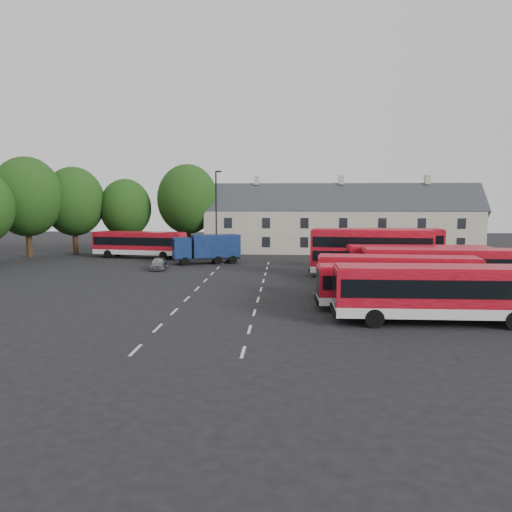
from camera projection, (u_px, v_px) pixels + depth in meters
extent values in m
plane|color=black|center=(192.00, 294.00, 36.94)|extent=(140.00, 140.00, 0.00)
cube|color=beige|center=(136.00, 350.00, 23.05)|extent=(0.15, 1.80, 0.01)
cube|color=beige|center=(158.00, 328.00, 27.02)|extent=(0.15, 1.80, 0.01)
cube|color=beige|center=(174.00, 311.00, 30.99)|extent=(0.15, 1.80, 0.01)
cube|color=beige|center=(187.00, 299.00, 34.96)|extent=(0.15, 1.80, 0.01)
cube|color=beige|center=(197.00, 289.00, 38.92)|extent=(0.15, 1.80, 0.01)
cube|color=beige|center=(205.00, 280.00, 42.89)|extent=(0.15, 1.80, 0.01)
cube|color=beige|center=(212.00, 274.00, 46.86)|extent=(0.15, 1.80, 0.01)
cube|color=beige|center=(218.00, 268.00, 50.82)|extent=(0.15, 1.80, 0.01)
cube|color=beige|center=(223.00, 263.00, 54.79)|extent=(0.15, 1.80, 0.01)
cube|color=beige|center=(243.00, 352.00, 22.75)|extent=(0.15, 1.80, 0.01)
cube|color=beige|center=(250.00, 329.00, 26.72)|extent=(0.15, 1.80, 0.01)
cube|color=beige|center=(254.00, 313.00, 30.69)|extent=(0.15, 1.80, 0.01)
cube|color=beige|center=(258.00, 300.00, 34.65)|extent=(0.15, 1.80, 0.01)
cube|color=beige|center=(261.00, 289.00, 38.62)|extent=(0.15, 1.80, 0.01)
cube|color=beige|center=(263.00, 281.00, 42.59)|extent=(0.15, 1.80, 0.01)
cube|color=beige|center=(265.00, 274.00, 46.55)|extent=(0.15, 1.80, 0.01)
cube|color=beige|center=(267.00, 268.00, 50.52)|extent=(0.15, 1.80, 0.01)
cube|color=beige|center=(268.00, 263.00, 54.49)|extent=(0.15, 1.80, 0.01)
cylinder|color=black|center=(29.00, 239.00, 59.96)|extent=(0.70, 0.70, 4.38)
ellipsoid|color=black|center=(27.00, 197.00, 59.39)|extent=(8.25, 8.25, 9.49)
cylinder|color=black|center=(75.00, 238.00, 63.71)|extent=(0.70, 0.70, 4.02)
ellipsoid|color=black|center=(74.00, 201.00, 63.18)|extent=(7.59, 7.59, 8.73)
cylinder|color=black|center=(127.00, 239.00, 65.36)|extent=(0.70, 0.70, 3.50)
ellipsoid|color=black|center=(126.00, 208.00, 64.90)|extent=(6.60, 6.60, 7.59)
cylinder|color=black|center=(188.00, 236.00, 65.83)|extent=(0.70, 0.70, 4.20)
ellipsoid|color=black|center=(188.00, 199.00, 65.28)|extent=(7.92, 7.92, 9.11)
cube|color=beige|center=(340.00, 231.00, 65.54)|extent=(35.00, 7.00, 5.50)
cube|color=#2D3035|center=(340.00, 210.00, 65.23)|extent=(35.70, 7.13, 7.13)
cube|color=beige|center=(257.00, 180.00, 65.44)|extent=(0.60, 0.90, 1.20)
cube|color=beige|center=(341.00, 180.00, 64.78)|extent=(0.60, 0.90, 1.20)
cube|color=beige|center=(427.00, 180.00, 64.11)|extent=(0.60, 0.90, 1.20)
cube|color=silver|center=(438.00, 309.00, 27.91)|extent=(11.53, 2.63, 0.58)
cube|color=#A70A1A|center=(439.00, 286.00, 27.76)|extent=(11.53, 2.63, 2.04)
cube|color=black|center=(439.00, 285.00, 27.76)|extent=(11.07, 2.69, 1.00)
cube|color=#A70A1A|center=(439.00, 267.00, 27.64)|extent=(11.30, 2.52, 0.13)
cylinder|color=black|center=(375.00, 318.00, 26.99)|extent=(1.05, 0.29, 1.05)
cylinder|color=black|center=(496.00, 311.00, 28.89)|extent=(1.05, 0.29, 1.05)
cube|color=silver|center=(397.00, 299.00, 31.43)|extent=(10.07, 2.53, 0.50)
cube|color=#A70A1A|center=(398.00, 281.00, 31.30)|extent=(10.07, 2.53, 1.77)
cube|color=black|center=(398.00, 280.00, 31.30)|extent=(9.67, 2.58, 0.86)
cube|color=#A70A1A|center=(398.00, 266.00, 31.20)|extent=(9.86, 2.44, 0.11)
cylinder|color=black|center=(348.00, 306.00, 30.55)|extent=(0.92, 0.28, 0.91)
cylinder|color=black|center=(443.00, 300.00, 32.37)|extent=(0.92, 0.28, 0.91)
cube|color=silver|center=(396.00, 289.00, 34.47)|extent=(10.99, 3.23, 0.54)
cube|color=#A70A1A|center=(397.00, 272.00, 34.33)|extent=(10.99, 3.23, 1.92)
cube|color=black|center=(397.00, 271.00, 34.33)|extent=(10.56, 3.26, 0.94)
cube|color=#A70A1A|center=(398.00, 257.00, 34.22)|extent=(10.76, 3.12, 0.12)
cylinder|color=black|center=(346.00, 295.00, 33.86)|extent=(1.00, 0.35, 0.99)
cylinder|color=black|center=(445.00, 291.00, 35.14)|extent=(1.00, 0.35, 0.99)
cube|color=silver|center=(440.00, 281.00, 37.67)|extent=(11.60, 3.05, 0.58)
cube|color=#A70A1A|center=(440.00, 264.00, 37.53)|extent=(11.60, 3.05, 2.04)
cube|color=black|center=(440.00, 263.00, 37.52)|extent=(11.15, 3.09, 0.99)
cube|color=#A70A1A|center=(441.00, 250.00, 37.40)|extent=(11.37, 2.93, 0.13)
cylinder|color=black|center=(392.00, 287.00, 36.90)|extent=(1.06, 0.33, 1.05)
cylinder|color=black|center=(484.00, 283.00, 38.52)|extent=(1.06, 0.33, 1.05)
cube|color=silver|center=(417.00, 275.00, 40.66)|extent=(11.32, 2.60, 0.57)
cube|color=#A70A1A|center=(418.00, 259.00, 40.52)|extent=(11.32, 2.60, 2.01)
cube|color=black|center=(418.00, 259.00, 40.51)|extent=(10.87, 2.66, 0.98)
cube|color=#A70A1A|center=(418.00, 247.00, 40.40)|extent=(11.09, 2.50, 0.12)
cylinder|color=black|center=(375.00, 280.00, 39.75)|extent=(1.03, 0.29, 1.03)
cylinder|color=black|center=(458.00, 277.00, 41.64)|extent=(1.03, 0.29, 1.03)
cube|color=silver|center=(370.00, 269.00, 44.40)|extent=(10.76, 3.78, 0.53)
cube|color=#A70A1A|center=(371.00, 248.00, 44.19)|extent=(10.76, 3.78, 3.21)
cube|color=black|center=(371.00, 255.00, 44.26)|extent=(10.35, 3.78, 0.91)
cube|color=#A70A1A|center=(371.00, 230.00, 44.01)|extent=(10.54, 3.65, 0.11)
cylinder|color=black|center=(331.00, 273.00, 44.03)|extent=(0.98, 0.39, 0.96)
cylinder|color=black|center=(408.00, 272.00, 44.84)|extent=(0.98, 0.39, 0.96)
cube|color=black|center=(371.00, 241.00, 44.12)|extent=(10.35, 3.78, 0.91)
cube|color=silver|center=(390.00, 262.00, 49.61)|extent=(9.97, 2.49, 0.50)
cube|color=#A70A1A|center=(391.00, 245.00, 49.42)|extent=(9.97, 2.49, 3.02)
cube|color=black|center=(391.00, 251.00, 49.48)|extent=(9.58, 2.54, 0.86)
cube|color=#A70A1A|center=(391.00, 229.00, 49.24)|extent=(9.77, 2.40, 0.11)
cylinder|color=black|center=(359.00, 266.00, 48.90)|extent=(0.91, 0.27, 0.90)
cylinder|color=black|center=(420.00, 264.00, 50.38)|extent=(0.91, 0.27, 0.90)
cube|color=black|center=(391.00, 239.00, 49.35)|extent=(9.58, 2.54, 0.86)
cube|color=silver|center=(140.00, 251.00, 59.32)|extent=(11.27, 4.28, 0.55)
cube|color=#A70A1A|center=(139.00, 241.00, 59.18)|extent=(11.27, 4.28, 1.95)
cube|color=black|center=(139.00, 241.00, 59.17)|extent=(10.85, 4.27, 0.95)
cube|color=#A70A1A|center=(139.00, 232.00, 59.06)|extent=(11.04, 4.15, 0.12)
cylinder|color=black|center=(108.00, 254.00, 59.04)|extent=(1.03, 0.44, 1.00)
cylinder|color=black|center=(171.00, 253.00, 59.66)|extent=(1.03, 0.44, 1.00)
cube|color=black|center=(206.00, 258.00, 54.14)|extent=(7.35, 4.23, 0.27)
cube|color=#0E2152|center=(182.00, 248.00, 53.24)|extent=(2.44, 2.71, 2.14)
cube|color=black|center=(174.00, 245.00, 52.96)|extent=(0.74, 1.81, 1.07)
cube|color=#0E2152|center=(216.00, 246.00, 54.28)|extent=(5.54, 3.84, 2.41)
cylinder|color=black|center=(185.00, 261.00, 52.48)|extent=(0.92, 0.54, 0.89)
cylinder|color=black|center=(229.00, 258.00, 55.88)|extent=(0.92, 0.54, 0.89)
imported|color=#9EA0A5|center=(158.00, 263.00, 49.53)|extent=(1.86, 3.71, 1.22)
cylinder|color=black|center=(216.00, 217.00, 54.61)|extent=(0.18, 0.18, 9.96)
cube|color=black|center=(219.00, 171.00, 54.08)|extent=(0.63, 0.34, 0.18)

